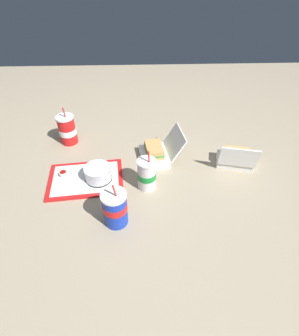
{
  "coord_description": "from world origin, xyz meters",
  "views": [
    {
      "loc": [
        -0.03,
        -0.97,
        0.92
      ],
      "look_at": [
        0.01,
        0.02,
        0.05
      ],
      "focal_mm": 28.0,
      "sensor_mm": 36.0,
      "label": 1
    }
  ],
  "objects_px": {
    "clamshell_sandwich_right": "(236,158)",
    "soda_cup_right": "(147,174)",
    "cake_container": "(98,173)",
    "clamshell_sandwich_front": "(156,153)",
    "food_tray": "(86,180)",
    "ketchup_cup": "(63,174)",
    "plastic_fork": "(69,170)",
    "soda_cup_corner": "(115,208)",
    "soda_cup_front": "(67,130)"
  },
  "relations": [
    {
      "from": "clamshell_sandwich_right",
      "to": "soda_cup_right",
      "type": "relative_size",
      "value": 0.97
    },
    {
      "from": "clamshell_sandwich_right",
      "to": "soda_cup_right",
      "type": "height_order",
      "value": "soda_cup_right"
    },
    {
      "from": "cake_container",
      "to": "clamshell_sandwich_front",
      "type": "relative_size",
      "value": 0.55
    },
    {
      "from": "soda_cup_right",
      "to": "food_tray",
      "type": "bearing_deg",
      "value": 170.38
    },
    {
      "from": "ketchup_cup",
      "to": "clamshell_sandwich_right",
      "type": "bearing_deg",
      "value": 4.47
    },
    {
      "from": "cake_container",
      "to": "ketchup_cup",
      "type": "distance_m",
      "value": 0.18
    },
    {
      "from": "plastic_fork",
      "to": "food_tray",
      "type": "bearing_deg",
      "value": -24.18
    },
    {
      "from": "ketchup_cup",
      "to": "soda_cup_corner",
      "type": "height_order",
      "value": "soda_cup_corner"
    },
    {
      "from": "plastic_fork",
      "to": "soda_cup_right",
      "type": "bearing_deg",
      "value": -6.08
    },
    {
      "from": "cake_container",
      "to": "soda_cup_corner",
      "type": "relative_size",
      "value": 0.59
    },
    {
      "from": "clamshell_sandwich_right",
      "to": "soda_cup_corner",
      "type": "height_order",
      "value": "soda_cup_corner"
    },
    {
      "from": "food_tray",
      "to": "clamshell_sandwich_right",
      "type": "xyz_separation_m",
      "value": [
        0.79,
        0.1,
        0.04
      ]
    },
    {
      "from": "cake_container",
      "to": "plastic_fork",
      "type": "xyz_separation_m",
      "value": [
        -0.16,
        0.07,
        -0.03
      ]
    },
    {
      "from": "cake_container",
      "to": "soda_cup_right",
      "type": "distance_m",
      "value": 0.25
    },
    {
      "from": "clamshell_sandwich_right",
      "to": "soda_cup_right",
      "type": "xyz_separation_m",
      "value": [
        -0.48,
        -0.15,
        0.04
      ]
    },
    {
      "from": "food_tray",
      "to": "soda_cup_corner",
      "type": "relative_size",
      "value": 1.72
    },
    {
      "from": "food_tray",
      "to": "soda_cup_right",
      "type": "distance_m",
      "value": 0.32
    },
    {
      "from": "food_tray",
      "to": "soda_cup_front",
      "type": "height_order",
      "value": "soda_cup_front"
    },
    {
      "from": "cake_container",
      "to": "plastic_fork",
      "type": "height_order",
      "value": "cake_container"
    },
    {
      "from": "soda_cup_right",
      "to": "soda_cup_front",
      "type": "distance_m",
      "value": 0.6
    },
    {
      "from": "food_tray",
      "to": "clamshell_sandwich_right",
      "type": "bearing_deg",
      "value": 7.05
    },
    {
      "from": "soda_cup_front",
      "to": "soda_cup_corner",
      "type": "distance_m",
      "value": 0.68
    },
    {
      "from": "food_tray",
      "to": "cake_container",
      "type": "xyz_separation_m",
      "value": [
        0.07,
        -0.0,
        0.04
      ]
    },
    {
      "from": "plastic_fork",
      "to": "soda_cup_front",
      "type": "distance_m",
      "value": 0.29
    },
    {
      "from": "clamshell_sandwich_right",
      "to": "soda_cup_front",
      "type": "xyz_separation_m",
      "value": [
        -0.93,
        0.24,
        0.04
      ]
    },
    {
      "from": "ketchup_cup",
      "to": "clamshell_sandwich_right",
      "type": "relative_size",
      "value": 0.19
    },
    {
      "from": "ketchup_cup",
      "to": "soda_cup_right",
      "type": "distance_m",
      "value": 0.43
    },
    {
      "from": "clamshell_sandwich_front",
      "to": "cake_container",
      "type": "bearing_deg",
      "value": -151.76
    },
    {
      "from": "food_tray",
      "to": "clamshell_sandwich_right",
      "type": "distance_m",
      "value": 0.79
    },
    {
      "from": "soda_cup_right",
      "to": "soda_cup_corner",
      "type": "bearing_deg",
      "value": -123.42
    },
    {
      "from": "food_tray",
      "to": "clamshell_sandwich_right",
      "type": "relative_size",
      "value": 1.82
    },
    {
      "from": "plastic_fork",
      "to": "soda_cup_corner",
      "type": "bearing_deg",
      "value": -40.52
    },
    {
      "from": "soda_cup_right",
      "to": "cake_container",
      "type": "bearing_deg",
      "value": 168.09
    },
    {
      "from": "soda_cup_right",
      "to": "soda_cup_corner",
      "type": "height_order",
      "value": "soda_cup_corner"
    },
    {
      "from": "cake_container",
      "to": "soda_cup_right",
      "type": "bearing_deg",
      "value": -11.91
    },
    {
      "from": "plastic_fork",
      "to": "soda_cup_right",
      "type": "xyz_separation_m",
      "value": [
        0.4,
        -0.12,
        0.07
      ]
    },
    {
      "from": "clamshell_sandwich_right",
      "to": "soda_cup_corner",
      "type": "relative_size",
      "value": 0.95
    },
    {
      "from": "cake_container",
      "to": "clamshell_sandwich_right",
      "type": "bearing_deg",
      "value": 7.83
    },
    {
      "from": "soda_cup_right",
      "to": "soda_cup_corner",
      "type": "distance_m",
      "value": 0.25
    },
    {
      "from": "clamshell_sandwich_right",
      "to": "clamshell_sandwich_front",
      "type": "xyz_separation_m",
      "value": [
        -0.42,
        0.06,
        0.0
      ]
    },
    {
      "from": "ketchup_cup",
      "to": "plastic_fork",
      "type": "bearing_deg",
      "value": 63.09
    },
    {
      "from": "plastic_fork",
      "to": "soda_cup_corner",
      "type": "xyz_separation_m",
      "value": [
        0.27,
        -0.32,
        0.07
      ]
    },
    {
      "from": "clamshell_sandwich_right",
      "to": "soda_cup_front",
      "type": "relative_size",
      "value": 0.92
    },
    {
      "from": "soda_cup_front",
      "to": "cake_container",
      "type": "bearing_deg",
      "value": -58.36
    },
    {
      "from": "food_tray",
      "to": "soda_cup_front",
      "type": "bearing_deg",
      "value": 112.78
    },
    {
      "from": "soda_cup_corner",
      "to": "soda_cup_right",
      "type": "bearing_deg",
      "value": 56.58
    },
    {
      "from": "clamshell_sandwich_front",
      "to": "soda_cup_right",
      "type": "bearing_deg",
      "value": -105.39
    },
    {
      "from": "ketchup_cup",
      "to": "plastic_fork",
      "type": "height_order",
      "value": "ketchup_cup"
    },
    {
      "from": "ketchup_cup",
      "to": "clamshell_sandwich_front",
      "type": "height_order",
      "value": "clamshell_sandwich_front"
    },
    {
      "from": "plastic_fork",
      "to": "soda_cup_front",
      "type": "bearing_deg",
      "value": 110.01
    }
  ]
}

